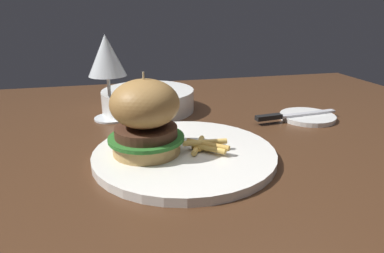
% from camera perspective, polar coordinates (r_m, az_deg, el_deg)
% --- Properties ---
extents(dining_table, '(1.32, 0.99, 0.74)m').
position_cam_1_polar(dining_table, '(0.74, 2.26, -6.41)').
color(dining_table, '#472B19').
rests_on(dining_table, ground).
extents(main_plate, '(0.30, 0.30, 0.01)m').
position_cam_1_polar(main_plate, '(0.57, -1.24, -4.61)').
color(main_plate, white).
rests_on(main_plate, dining_table).
extents(burger_sandwich, '(0.12, 0.12, 0.13)m').
position_cam_1_polar(burger_sandwich, '(0.55, -7.78, 1.59)').
color(burger_sandwich, tan).
rests_on(burger_sandwich, main_plate).
extents(fries_pile, '(0.07, 0.08, 0.02)m').
position_cam_1_polar(fries_pile, '(0.57, 2.31, -3.16)').
color(fries_pile, gold).
rests_on(fries_pile, main_plate).
extents(wine_glass, '(0.08, 0.08, 0.19)m').
position_cam_1_polar(wine_glass, '(0.76, -14.06, 10.99)').
color(wine_glass, silver).
rests_on(wine_glass, dining_table).
extents(bread_plate, '(0.12, 0.12, 0.01)m').
position_cam_1_polar(bread_plate, '(0.81, 18.67, 1.54)').
color(bread_plate, white).
rests_on(bread_plate, dining_table).
extents(table_knife, '(0.20, 0.04, 0.01)m').
position_cam_1_polar(table_knife, '(0.78, 15.86, 1.81)').
color(table_knife, silver).
rests_on(table_knife, bread_plate).
extents(soup_bowl, '(0.22, 0.22, 0.06)m').
position_cam_1_polar(soup_bowl, '(0.83, -7.31, 4.52)').
color(soup_bowl, white).
rests_on(soup_bowl, dining_table).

